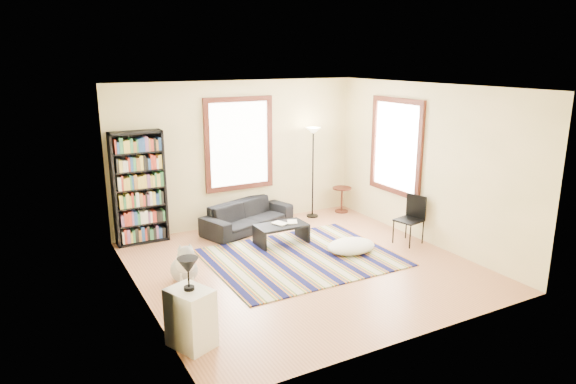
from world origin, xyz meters
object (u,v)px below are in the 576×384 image
sofa (248,216)px  coffee_table (281,234)px  side_table (342,200)px  floor_lamp (313,173)px  dog (184,262)px  white_cabinet (191,318)px  floor_cushion (351,246)px  bookshelf (139,188)px  folding_chair (409,220)px

sofa → coffee_table: (0.20, -1.01, -0.09)m
side_table → floor_lamp: bearing=178.9°
floor_lamp → dog: (-3.32, -1.82, -0.62)m
floor_lamp → white_cabinet: 5.22m
sofa → coffee_table: bearing=-97.9°
floor_cushion → white_cabinet: (-3.32, -1.52, 0.24)m
floor_lamp → white_cabinet: size_ratio=2.66×
coffee_table → dog: bearing=-160.6°
bookshelf → floor_lamp: bearing=-2.8°
sofa → floor_cushion: sofa is taller
dog → bookshelf: bearing=100.1°
sofa → floor_cushion: bearing=-80.3°
folding_chair → white_cabinet: bearing=-175.4°
side_table → dog: 4.42m
coffee_table → side_table: (2.04, 1.10, 0.09)m
floor_lamp → dog: bearing=-151.3°
floor_lamp → bookshelf: bearing=177.2°
sofa → white_cabinet: size_ratio=2.62×
folding_chair → dog: folding_chair is taller
sofa → dog: bearing=-155.4°
coffee_table → side_table: size_ratio=1.67×
floor_lamp → dog: floor_lamp is taller
side_table → folding_chair: (-0.05, -2.15, 0.16)m
folding_chair → floor_cushion: bearing=160.5°
floor_cushion → floor_lamp: size_ratio=0.46×
white_cabinet → folding_chair: bearing=-5.6°
bookshelf → coffee_table: bearing=-30.9°
white_cabinet → sofa: bearing=33.9°
coffee_table → floor_cushion: 1.26m
bookshelf → dog: bearing=-86.0°
bookshelf → floor_cushion: bearing=-36.3°
side_table → dog: dog is taller
dog → floor_cushion: bearing=1.8°
sofa → coffee_table: size_ratio=2.04×
bookshelf → coffee_table: (2.14, -1.28, -0.82)m
white_cabinet → dog: (0.46, 1.74, -0.04)m
folding_chair → floor_lamp: bearing=94.5°
sofa → folding_chair: 3.01m
sofa → white_cabinet: bearing=-142.2°
floor_cushion → white_cabinet: 3.66m
sofa → bookshelf: (-1.94, 0.27, 0.73)m
bookshelf → side_table: bookshelf is taller
coffee_table → white_cabinet: bearing=-135.2°
coffee_table → white_cabinet: size_ratio=1.29×
bookshelf → floor_cushion: (3.00, -2.20, -0.89)m
sofa → coffee_table: 1.03m
coffee_table → sofa: bearing=101.1°
bookshelf → white_cabinet: bearing=-94.9°
floor_cushion → side_table: size_ratio=1.60×
side_table → white_cabinet: white_cabinet is taller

